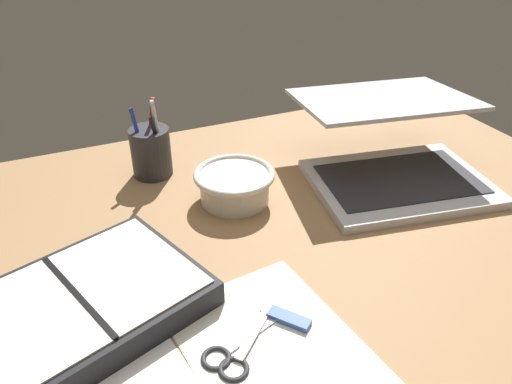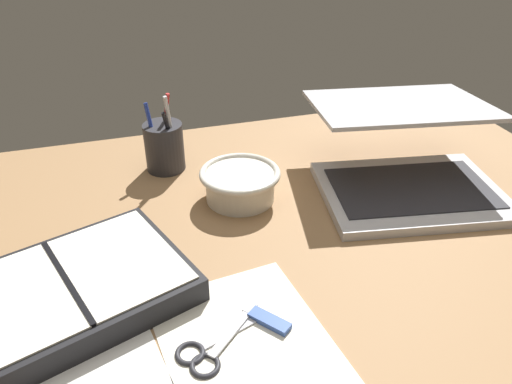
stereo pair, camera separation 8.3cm
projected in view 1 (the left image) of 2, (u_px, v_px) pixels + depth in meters
The scene contains 8 objects.
desk_top at pixel (271, 253), 82.34cm from camera, with size 140.00×100.00×2.00cm, color #936D47.
laptop at pixel (393, 153), 98.51cm from camera, with size 39.09×41.06×15.65cm.
bowl at pixel (233, 185), 92.49cm from camera, with size 15.10×15.10×6.07cm.
pen_cup at pixel (151, 151), 100.07cm from camera, with size 7.97×7.97×16.61cm.
planner at pixel (80, 307), 67.51cm from camera, with size 37.78×31.99×4.41cm.
scissors at pixel (234, 354), 62.85cm from camera, with size 13.63×10.60×0.80cm.
paper_sheet_front at pixel (272, 345), 64.45cm from camera, with size 20.99×26.93×0.16cm, color silver.
usb_drive at pixel (287, 319), 67.82cm from camera, with size 5.72×6.64×1.00cm.
Camera 1 is at (-28.32, -58.29, 52.83)cm, focal length 35.00 mm.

